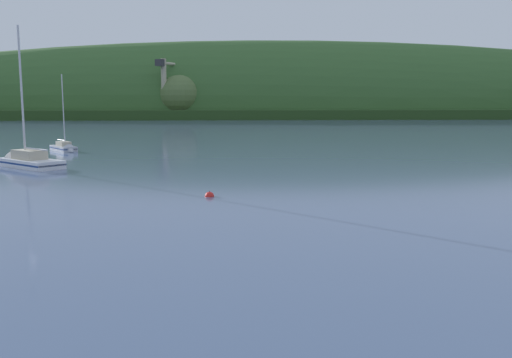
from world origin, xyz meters
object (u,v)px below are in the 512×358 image
object	(u,v)px
sailboat_midwater_white	(65,149)
sailboat_near_mooring	(25,163)
dockside_crane	(165,90)
mooring_buoy_midchannel	(210,196)

from	to	relation	value
sailboat_midwater_white	sailboat_near_mooring	bearing A→B (deg)	-31.43
sailboat_midwater_white	dockside_crane	bearing A→B (deg)	145.73
dockside_crane	sailboat_near_mooring	xyz separation A→B (m)	(-13.44, -147.61, -10.43)
sailboat_near_mooring	sailboat_midwater_white	bearing A→B (deg)	-44.45
dockside_crane	mooring_buoy_midchannel	size ratio (longest dim) A/B	30.37
sailboat_near_mooring	dockside_crane	bearing A→B (deg)	-46.95
sailboat_near_mooring	mooring_buoy_midchannel	world-z (taller)	sailboat_near_mooring
sailboat_midwater_white	mooring_buoy_midchannel	distance (m)	40.62
mooring_buoy_midchannel	sailboat_midwater_white	bearing A→B (deg)	113.05
sailboat_near_mooring	mooring_buoy_midchannel	xyz separation A→B (m)	(16.71, -20.22, -0.35)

